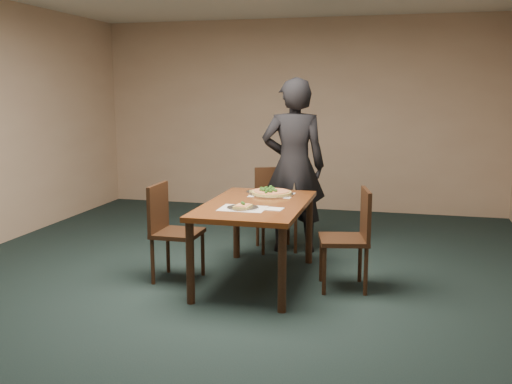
% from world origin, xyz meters
% --- Properties ---
extents(ground, '(8.00, 8.00, 0.00)m').
position_xyz_m(ground, '(0.00, 0.00, 0.00)').
color(ground, black).
rests_on(ground, ground).
extents(room_shell, '(8.00, 8.00, 8.00)m').
position_xyz_m(room_shell, '(0.00, 0.00, 1.74)').
color(room_shell, tan).
rests_on(room_shell, ground).
extents(dining_table, '(0.90, 1.50, 0.75)m').
position_xyz_m(dining_table, '(0.22, 0.56, 0.66)').
color(dining_table, '#5B2B12').
rests_on(dining_table, ground).
extents(chair_far, '(0.55, 0.55, 0.91)m').
position_xyz_m(chair_far, '(0.14, 1.73, 0.52)').
color(chair_far, black).
rests_on(chair_far, ground).
extents(chair_left, '(0.42, 0.42, 0.91)m').
position_xyz_m(chair_left, '(-0.58, 0.42, 0.52)').
color(chair_left, black).
rests_on(chair_left, ground).
extents(chair_right, '(0.50, 0.50, 0.91)m').
position_xyz_m(chair_right, '(1.10, 0.58, 0.52)').
color(chair_right, black).
rests_on(chair_right, ground).
extents(diner, '(0.77, 0.58, 1.90)m').
position_xyz_m(diner, '(0.36, 1.68, 0.95)').
color(diner, black).
rests_on(diner, ground).
extents(placemat_main, '(0.42, 0.32, 0.00)m').
position_xyz_m(placemat_main, '(0.27, 0.98, 0.75)').
color(placemat_main, white).
rests_on(placemat_main, dining_table).
extents(placemat_near, '(0.40, 0.30, 0.00)m').
position_xyz_m(placemat_near, '(0.17, 0.28, 0.75)').
color(placemat_near, white).
rests_on(placemat_near, dining_table).
extents(pizza_pan, '(0.43, 0.43, 0.08)m').
position_xyz_m(pizza_pan, '(0.27, 0.98, 0.77)').
color(pizza_pan, silver).
rests_on(pizza_pan, dining_table).
extents(slice_plate_near, '(0.28, 0.28, 0.06)m').
position_xyz_m(slice_plate_near, '(0.17, 0.28, 0.76)').
color(slice_plate_near, silver).
rests_on(slice_plate_near, dining_table).
extents(slice_plate_far, '(0.28, 0.28, 0.05)m').
position_xyz_m(slice_plate_far, '(0.12, 1.09, 0.76)').
color(slice_plate_far, silver).
rests_on(slice_plate_far, dining_table).
extents(napkin, '(0.15, 0.15, 0.01)m').
position_xyz_m(napkin, '(0.45, 0.31, 0.75)').
color(napkin, white).
rests_on(napkin, dining_table).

